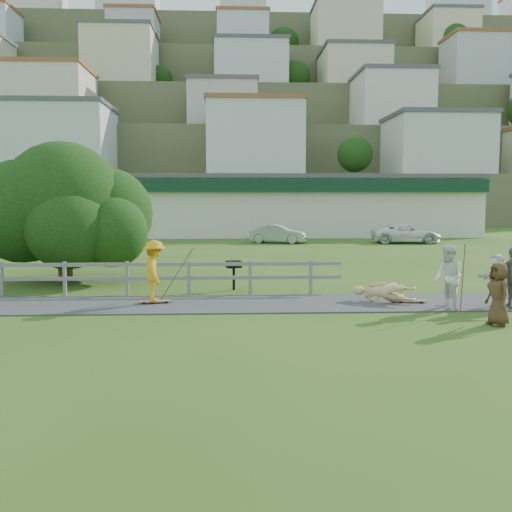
% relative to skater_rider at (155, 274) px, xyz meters
% --- Properties ---
extents(ground, '(260.00, 260.00, 0.00)m').
position_rel_skater_rider_xyz_m(ground, '(2.89, -1.58, -0.91)').
color(ground, '#305117').
rests_on(ground, ground).
extents(path, '(34.00, 3.00, 0.04)m').
position_rel_skater_rider_xyz_m(path, '(2.89, -0.08, -0.89)').
color(path, '#3A3A3C').
rests_on(path, ground).
extents(fence, '(15.05, 0.10, 1.10)m').
position_rel_skater_rider_xyz_m(fence, '(-1.73, 1.72, -0.18)').
color(fence, '#67615A').
rests_on(fence, ground).
extents(strip_mall, '(32.50, 10.75, 5.10)m').
position_rel_skater_rider_xyz_m(strip_mall, '(6.89, 33.36, 1.67)').
color(strip_mall, beige).
rests_on(strip_mall, ground).
extents(hillside, '(220.00, 67.00, 47.50)m').
position_rel_skater_rider_xyz_m(hillside, '(2.89, 89.73, 13.51)').
color(hillside, '#4F5B35').
rests_on(hillside, ground).
extents(skater_rider, '(0.90, 1.29, 1.81)m').
position_rel_skater_rider_xyz_m(skater_rider, '(0.00, 0.00, 0.00)').
color(skater_rider, orange).
rests_on(skater_rider, ground).
extents(skater_fallen, '(1.29, 1.81, 0.67)m').
position_rel_skater_rider_xyz_m(skater_fallen, '(6.81, -0.15, -0.57)').
color(skater_fallen, '#D7B376').
rests_on(skater_fallen, ground).
extents(spectator_a, '(0.87, 1.02, 1.84)m').
position_rel_skater_rider_xyz_m(spectator_a, '(8.34, -1.24, 0.02)').
color(spectator_a, white).
rests_on(spectator_a, ground).
extents(spectator_c, '(0.58, 0.82, 1.56)m').
position_rel_skater_rider_xyz_m(spectator_c, '(8.82, -3.22, -0.12)').
color(spectator_c, '#4F331F').
rests_on(spectator_c, ground).
extents(spectator_d, '(0.52, 1.47, 1.56)m').
position_rel_skater_rider_xyz_m(spectator_d, '(9.81, -1.03, -0.12)').
color(spectator_d, silver).
rests_on(spectator_d, ground).
extents(car_silver, '(4.33, 2.46, 1.35)m').
position_rel_skater_rider_xyz_m(car_silver, '(5.63, 23.72, -0.23)').
color(car_silver, '#A8AAB0').
rests_on(car_silver, ground).
extents(car_white, '(4.99, 2.56, 1.35)m').
position_rel_skater_rider_xyz_m(car_white, '(14.79, 23.20, -0.23)').
color(car_white, white).
rests_on(car_white, ground).
extents(tree, '(7.28, 7.28, 4.46)m').
position_rel_skater_rider_xyz_m(tree, '(-4.01, 4.98, 1.32)').
color(tree, black).
rests_on(tree, ground).
extents(bbq, '(0.56, 0.50, 1.01)m').
position_rel_skater_rider_xyz_m(bbq, '(2.36, 2.61, -0.40)').
color(bbq, black).
rests_on(bbq, ground).
extents(longboard_rider, '(1.00, 0.40, 0.11)m').
position_rel_skater_rider_xyz_m(longboard_rider, '(0.00, 0.00, -0.85)').
color(longboard_rider, olive).
rests_on(longboard_rider, ground).
extents(longboard_fallen, '(0.94, 0.37, 0.10)m').
position_rel_skater_rider_xyz_m(longboard_fallen, '(7.61, -0.25, -0.86)').
color(longboard_fallen, olive).
rests_on(longboard_fallen, ground).
extents(helmet, '(0.26, 0.26, 0.26)m').
position_rel_skater_rider_xyz_m(helmet, '(7.41, 0.20, -0.77)').
color(helmet, '#9F1116').
rests_on(helmet, ground).
extents(pole_rider, '(0.03, 0.03, 1.94)m').
position_rel_skater_rider_xyz_m(pole_rider, '(0.60, 0.40, 0.07)').
color(pole_rider, brown).
rests_on(pole_rider, ground).
extents(pole_spec_left, '(0.03, 0.03, 1.91)m').
position_rel_skater_rider_xyz_m(pole_spec_left, '(8.54, -1.73, 0.05)').
color(pole_spec_left, brown).
rests_on(pole_spec_left, ground).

